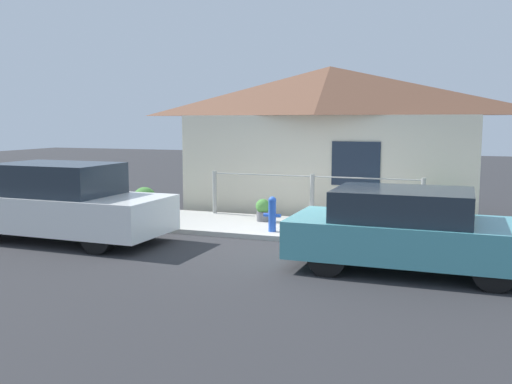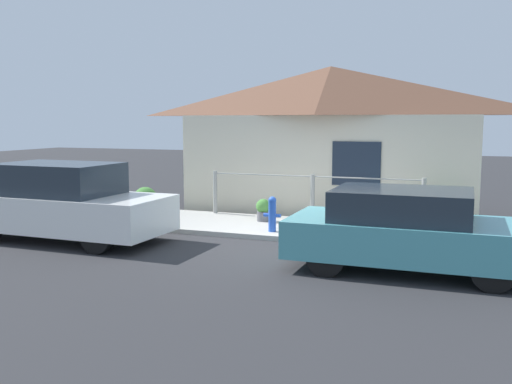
{
  "view_description": "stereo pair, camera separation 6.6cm",
  "coord_description": "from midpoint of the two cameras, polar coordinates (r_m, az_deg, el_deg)",
  "views": [
    {
      "loc": [
        3.19,
        -10.21,
        2.31
      ],
      "look_at": [
        -0.67,
        0.3,
        0.9
      ],
      "focal_mm": 40.0,
      "sensor_mm": 36.0,
      "label": 1
    },
    {
      "loc": [
        3.25,
        -10.19,
        2.31
      ],
      "look_at": [
        -0.67,
        0.3,
        0.9
      ],
      "focal_mm": 40.0,
      "sensor_mm": 36.0,
      "label": 2
    }
  ],
  "objects": [
    {
      "name": "fence",
      "position": [
        12.85,
        5.49,
        -0.22
      ],
      "size": [
        4.9,
        0.1,
        1.01
      ],
      "color": "#999993",
      "rests_on": "sidewalk"
    },
    {
      "name": "potted_plant_corner",
      "position": [
        12.35,
        18.23,
        -1.72
      ],
      "size": [
        0.57,
        0.57,
        0.68
      ],
      "color": "#9E5638",
      "rests_on": "sidewalk"
    },
    {
      "name": "fire_hydrant",
      "position": [
        11.38,
        1.47,
        -2.13
      ],
      "size": [
        0.36,
        0.16,
        0.71
      ],
      "color": "blue",
      "rests_on": "sidewalk"
    },
    {
      "name": "car_left",
      "position": [
        11.58,
        -18.87,
        -1.04
      ],
      "size": [
        4.08,
        1.74,
        1.49
      ],
      "rotation": [
        0.0,
        0.0,
        -0.01
      ],
      "color": "white",
      "rests_on": "ground_plane"
    },
    {
      "name": "sidewalk",
      "position": [
        12.0,
        4.24,
        -3.69
      ],
      "size": [
        24.0,
        2.28,
        0.1
      ],
      "color": "#B2AFA8",
      "rests_on": "ground_plane"
    },
    {
      "name": "potted_plant_by_fence",
      "position": [
        13.74,
        -11.2,
        -0.75
      ],
      "size": [
        0.57,
        0.57,
        0.65
      ],
      "color": "slate",
      "rests_on": "sidewalk"
    },
    {
      "name": "ground_plane",
      "position": [
        10.94,
        2.59,
        -5.02
      ],
      "size": [
        60.0,
        60.0,
        0.0
      ],
      "primitive_type": "plane",
      "color": "#2D2D30"
    },
    {
      "name": "house",
      "position": [
        14.22,
        7.16,
        9.31
      ],
      "size": [
        7.42,
        2.23,
        3.62
      ],
      "color": "beige",
      "rests_on": "ground_plane"
    },
    {
      "name": "car_right",
      "position": [
        9.08,
        14.89,
        -3.68
      ],
      "size": [
        3.72,
        1.74,
        1.26
      ],
      "rotation": [
        0.0,
        0.0,
        0.0
      ],
      "color": "teal",
      "rests_on": "ground_plane"
    },
    {
      "name": "potted_plant_near_hydrant",
      "position": [
        12.56,
        0.55,
        -1.77
      ],
      "size": [
        0.32,
        0.32,
        0.49
      ],
      "color": "slate",
      "rests_on": "sidewalk"
    }
  ]
}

